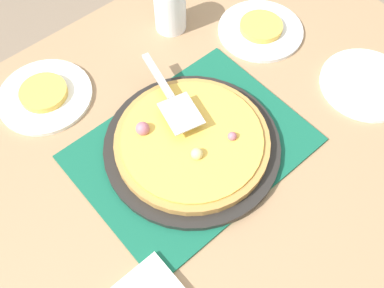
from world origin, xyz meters
name	(u,v)px	position (x,y,z in m)	size (l,w,h in m)	color
ground_plane	(192,254)	(0.00, 0.00, 0.00)	(8.00, 8.00, 0.00)	#84705B
dining_table	(192,172)	(0.00, 0.00, 0.64)	(1.40, 1.00, 0.75)	#9E7A56
placemat	(192,148)	(0.00, 0.00, 0.75)	(0.48, 0.36, 0.01)	#145B42
pizza_pan	(192,146)	(0.00, 0.00, 0.76)	(0.38, 0.38, 0.01)	black
pizza	(192,141)	(0.00, 0.00, 0.78)	(0.33, 0.33, 0.05)	#B78442
plate_near_left	(260,30)	(0.37, 0.15, 0.76)	(0.22, 0.22, 0.01)	white
plate_far_right	(45,96)	(-0.17, 0.33, 0.76)	(0.22, 0.22, 0.01)	white
plate_side	(366,84)	(0.43, -0.14, 0.76)	(0.22, 0.22, 0.01)	white
served_slice_left	(261,26)	(0.37, 0.15, 0.77)	(0.11, 0.11, 0.02)	#EAB747
served_slice_right	(43,93)	(-0.17, 0.33, 0.77)	(0.11, 0.11, 0.02)	#EAB747
cup_far	(170,9)	(0.20, 0.32, 0.81)	(0.08, 0.08, 0.12)	white
pizza_server	(171,97)	(0.02, 0.09, 0.82)	(0.10, 0.23, 0.01)	silver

